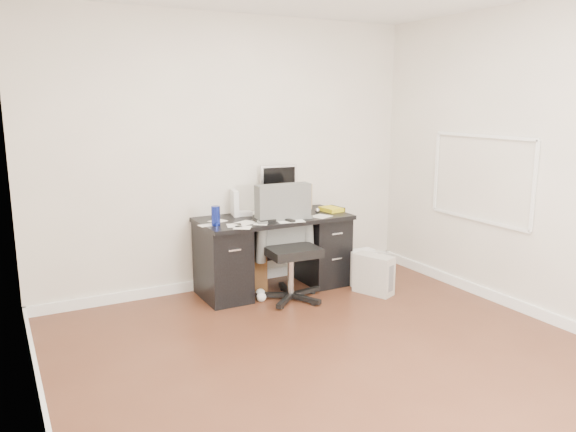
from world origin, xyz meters
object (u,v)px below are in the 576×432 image
lcd_monitor (279,188)px  wicker_basket (249,272)px  office_chair (291,244)px  desk (274,251)px  keyboard (278,218)px  pc_tower (374,274)px

lcd_monitor → wicker_basket: bearing=-158.0°
wicker_basket → office_chair: bearing=-63.4°
desk → wicker_basket: bearing=152.1°
keyboard → pc_tower: keyboard is taller
lcd_monitor → keyboard: lcd_monitor is taller
desk → lcd_monitor: 0.66m
desk → lcd_monitor: bearing=52.3°
pc_tower → wicker_basket: bearing=123.3°
pc_tower → keyboard: bearing=130.2°
desk → pc_tower: desk is taller
desk → keyboard: keyboard is taller
desk → office_chair: office_chair is taller
desk → office_chair: (0.01, -0.34, 0.15)m
desk → keyboard: size_ratio=3.19×
office_chair → wicker_basket: office_chair is taller
lcd_monitor → pc_tower: lcd_monitor is taller
office_chair → pc_tower: bearing=-13.0°
pc_tower → wicker_basket: (-1.03, 0.70, -0.01)m
keyboard → pc_tower: bearing=-33.7°
desk → keyboard: 0.39m
desk → keyboard: bearing=-101.9°
keyboard → pc_tower: size_ratio=1.21×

